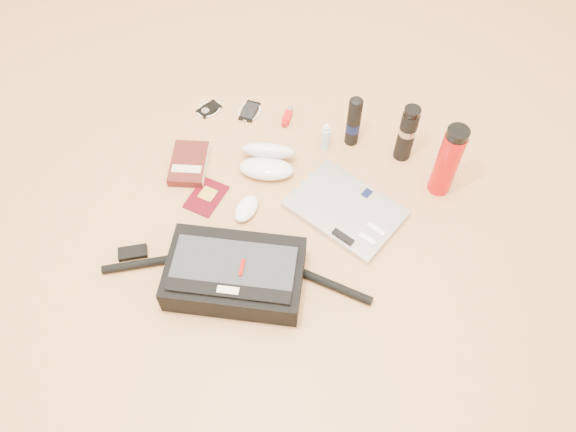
{
  "coord_description": "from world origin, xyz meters",
  "views": [
    {
      "loc": [
        0.43,
        -0.85,
        1.51
      ],
      "look_at": [
        0.03,
        0.04,
        0.06
      ],
      "focal_mm": 35.0,
      "sensor_mm": 36.0,
      "label": 1
    }
  ],
  "objects_px": {
    "thermos_black": "(407,133)",
    "messenger_bag": "(234,274)",
    "laptop": "(346,209)",
    "book": "(189,164)",
    "thermos_red": "(448,161)"
  },
  "relations": [
    {
      "from": "laptop",
      "to": "thermos_red",
      "type": "bearing_deg",
      "value": 56.66
    },
    {
      "from": "thermos_black",
      "to": "messenger_bag",
      "type": "bearing_deg",
      "value": -113.99
    },
    {
      "from": "messenger_bag",
      "to": "thermos_black",
      "type": "xyz_separation_m",
      "value": [
        0.3,
        0.68,
        0.06
      ]
    },
    {
      "from": "thermos_red",
      "to": "laptop",
      "type": "bearing_deg",
      "value": -138.74
    },
    {
      "from": "messenger_bag",
      "to": "thermos_red",
      "type": "height_order",
      "value": "thermos_red"
    },
    {
      "from": "thermos_black",
      "to": "thermos_red",
      "type": "height_order",
      "value": "thermos_red"
    },
    {
      "from": "book",
      "to": "thermos_black",
      "type": "bearing_deg",
      "value": 7.33
    },
    {
      "from": "thermos_red",
      "to": "messenger_bag",
      "type": "bearing_deg",
      "value": -127.64
    },
    {
      "from": "book",
      "to": "thermos_red",
      "type": "relative_size",
      "value": 0.76
    },
    {
      "from": "laptop",
      "to": "book",
      "type": "height_order",
      "value": "same"
    },
    {
      "from": "laptop",
      "to": "book",
      "type": "distance_m",
      "value": 0.56
    },
    {
      "from": "thermos_black",
      "to": "book",
      "type": "bearing_deg",
      "value": -151.77
    },
    {
      "from": "messenger_bag",
      "to": "book",
      "type": "distance_m",
      "value": 0.48
    },
    {
      "from": "book",
      "to": "thermos_red",
      "type": "bearing_deg",
      "value": -2.75
    },
    {
      "from": "laptop",
      "to": "book",
      "type": "xyz_separation_m",
      "value": [
        -0.55,
        -0.05,
        0.0
      ]
    }
  ]
}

